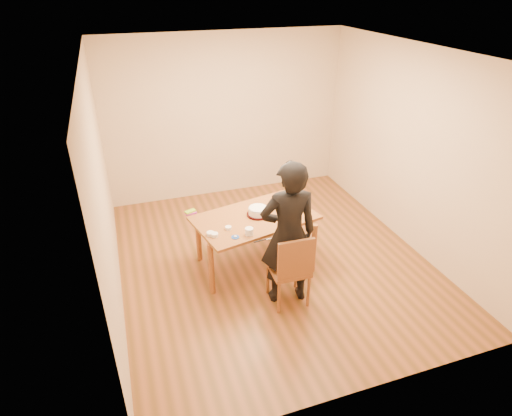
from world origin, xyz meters
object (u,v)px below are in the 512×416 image
object	(u,v)px
dining_table	(255,218)
person	(288,235)
cake	(258,211)
dining_chair	(288,269)
cake_plate	(258,214)

from	to	relation	value
dining_table	person	bearing A→B (deg)	-90.78
cake	person	size ratio (longest dim) A/B	0.14
dining_chair	person	size ratio (longest dim) A/B	0.24
dining_table	cake_plate	world-z (taller)	cake_plate
dining_table	dining_chair	bearing A→B (deg)	-91.44
dining_table	person	xyz separation A→B (m)	(0.15, -0.73, 0.16)
cake_plate	dining_chair	bearing A→B (deg)	-83.04
dining_chair	cake	bearing A→B (deg)	98.80
dining_chair	person	bearing A→B (deg)	91.84
cake_plate	cake	world-z (taller)	cake
dining_table	cake_plate	xyz separation A→B (m)	(0.05, 0.02, 0.03)
cake	person	distance (m)	0.77
cake_plate	person	distance (m)	0.77
dining_chair	person	distance (m)	0.44
person	dining_chair	bearing A→B (deg)	97.51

